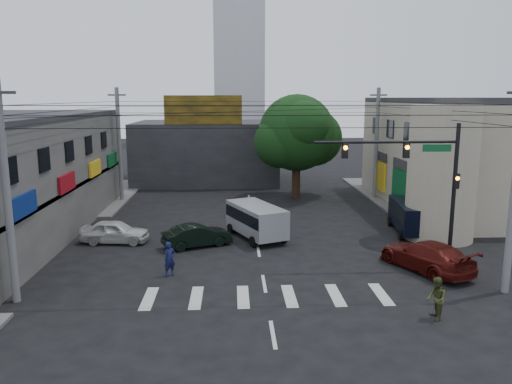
{
  "coord_description": "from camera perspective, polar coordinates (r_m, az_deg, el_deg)",
  "views": [
    {
      "loc": [
        -1.41,
        -24.65,
        8.41
      ],
      "look_at": [
        -0.04,
        4.0,
        2.96
      ],
      "focal_mm": 35.0,
      "sensor_mm": 36.0,
      "label": 1
    }
  ],
  "objects": [
    {
      "name": "traffic_officer",
      "position": [
        24.28,
        -9.84,
        -7.56
      ],
      "size": [
        1.01,
        1.0,
        1.69
      ],
      "primitive_type": "imported",
      "rotation": [
        0.0,
        0.0,
        0.67
      ],
      "color": "#12163F",
      "rests_on": "ground"
    },
    {
      "name": "utility_pole_far_right",
      "position": [
        42.53,
        13.59,
        5.32
      ],
      "size": [
        0.32,
        0.32,
        9.2
      ],
      "primitive_type": "cylinder",
      "color": "#59595B",
      "rests_on": "ground"
    },
    {
      "name": "billboard",
      "position": [
        45.83,
        -6.06,
        9.31
      ],
      "size": [
        7.0,
        0.3,
        2.6
      ],
      "primitive_type": "cube",
      "color": "olive",
      "rests_on": "building_far"
    },
    {
      "name": "white_compact",
      "position": [
        30.47,
        -15.82,
        -4.37
      ],
      "size": [
        2.31,
        4.23,
        1.34
      ],
      "primitive_type": "imported",
      "rotation": [
        0.0,
        0.0,
        1.48
      ],
      "color": "silver",
      "rests_on": "ground"
    },
    {
      "name": "utility_pole_far_left",
      "position": [
        41.83,
        -15.35,
        5.15
      ],
      "size": [
        0.32,
        0.32,
        9.2
      ],
      "primitive_type": "cylinder",
      "color": "#59595B",
      "rests_on": "ground"
    },
    {
      "name": "sidewalk_far_right",
      "position": [
        47.59,
        21.38,
        -0.07
      ],
      "size": [
        16.0,
        16.0,
        0.15
      ],
      "primitive_type": "cube",
      "color": "#514F4C",
      "rests_on": "ground"
    },
    {
      "name": "building_right",
      "position": [
        42.59,
        24.45,
        3.85
      ],
      "size": [
        14.0,
        18.0,
        8.0
      ],
      "primitive_type": "cube",
      "color": "gray",
      "rests_on": "ground"
    },
    {
      "name": "maroon_sedan",
      "position": [
        26.12,
        18.86,
        -6.91
      ],
      "size": [
        5.92,
        6.69,
        1.49
      ],
      "primitive_type": "imported",
      "rotation": [
        0.0,
        0.0,
        3.57
      ],
      "color": "#480E0A",
      "rests_on": "ground"
    },
    {
      "name": "dark_sedan",
      "position": [
        28.77,
        -6.73,
        -4.98
      ],
      "size": [
        4.22,
        4.91,
        1.29
      ],
      "primitive_type": "imported",
      "rotation": [
        0.0,
        0.0,
        1.98
      ],
      "color": "black",
      "rests_on": "ground"
    },
    {
      "name": "building_far",
      "position": [
        51.0,
        -5.66,
        4.62
      ],
      "size": [
        14.0,
        10.0,
        6.0
      ],
      "primitive_type": "cube",
      "color": "#232326",
      "rests_on": "ground"
    },
    {
      "name": "ground",
      "position": [
        26.08,
        0.51,
        -8.06
      ],
      "size": [
        160.0,
        160.0,
        0.0
      ],
      "primitive_type": "plane",
      "color": "black",
      "rests_on": "ground"
    },
    {
      "name": "traffic_gantry",
      "position": [
        25.63,
        18.42,
        2.18
      ],
      "size": [
        7.1,
        0.35,
        7.2
      ],
      "color": "black",
      "rests_on": "ground"
    },
    {
      "name": "corner_column",
      "position": [
        31.53,
        20.48,
        2.03
      ],
      "size": [
        4.0,
        4.0,
        8.0
      ],
      "primitive_type": "cylinder",
      "color": "gray",
      "rests_on": "ground"
    },
    {
      "name": "silver_minivan",
      "position": [
        30.15,
        0.03,
        -3.43
      ],
      "size": [
        6.19,
        5.44,
        2.04
      ],
      "primitive_type": null,
      "rotation": [
        0.0,
        0.0,
        1.98
      ],
      "color": "#A9ACB1",
      "rests_on": "ground"
    },
    {
      "name": "sidewalk_far_left",
      "position": [
        46.51,
        -23.59,
        -0.47
      ],
      "size": [
        16.0,
        16.0,
        0.15
      ],
      "primitive_type": "cube",
      "color": "#514F4C",
      "rests_on": "ground"
    },
    {
      "name": "pedestrian_olive",
      "position": [
        20.68,
        19.91,
        -11.4
      ],
      "size": [
        0.89,
        0.73,
        1.68
      ],
      "primitive_type": "imported",
      "rotation": [
        0.0,
        0.0,
        -1.63
      ],
      "color": "#3A401D",
      "rests_on": "ground"
    },
    {
      "name": "utility_pole_near_left",
      "position": [
        22.43,
        -26.6,
        -0.18
      ],
      "size": [
        0.32,
        0.32,
        9.2
      ],
      "primitive_type": "cylinder",
      "color": "#59595B",
      "rests_on": "ground"
    },
    {
      "name": "navy_van",
      "position": [
        32.77,
        17.27,
        -2.83
      ],
      "size": [
        5.38,
        3.03,
        1.98
      ],
      "primitive_type": null,
      "rotation": [
        0.0,
        0.0,
        1.45
      ],
      "color": "black",
      "rests_on": "ground"
    },
    {
      "name": "tower_distant",
      "position": [
        95.63,
        -1.98,
        18.93
      ],
      "size": [
        9.0,
        9.0,
        44.0
      ],
      "primitive_type": "cube",
      "color": "silver",
      "rests_on": "ground"
    },
    {
      "name": "street_tree",
      "position": [
        42.1,
        4.68,
        6.72
      ],
      "size": [
        6.4,
        6.4,
        8.7
      ],
      "color": "black",
      "rests_on": "ground"
    }
  ]
}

